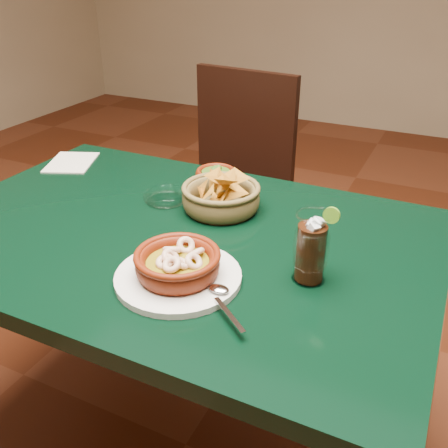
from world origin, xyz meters
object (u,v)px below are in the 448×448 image
at_px(chip_basket, 221,197).
at_px(cola_drink, 311,248).
at_px(shrimp_plate, 178,267).
at_px(dining_chair, 227,190).
at_px(dining_table, 176,266).

height_order(chip_basket, cola_drink, cola_drink).
bearing_deg(cola_drink, shrimp_plate, -153.55).
bearing_deg(shrimp_plate, dining_chair, 109.40).
distance_m(shrimp_plate, cola_drink, 0.26).
bearing_deg(cola_drink, chip_basket, 145.36).
distance_m(shrimp_plate, chip_basket, 0.32).
xyz_separation_m(dining_table, chip_basket, (0.05, 0.15, 0.13)).
bearing_deg(chip_basket, dining_table, -109.12).
relative_size(chip_basket, cola_drink, 1.38).
height_order(shrimp_plate, chip_basket, chip_basket).
xyz_separation_m(dining_chair, cola_drink, (0.54, -0.77, 0.29)).
distance_m(dining_chair, shrimp_plate, 0.97).
xyz_separation_m(dining_table, shrimp_plate, (0.11, -0.17, 0.13)).
relative_size(shrimp_plate, chip_basket, 1.39).
xyz_separation_m(dining_chair, shrimp_plate, (0.31, -0.88, 0.25)).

